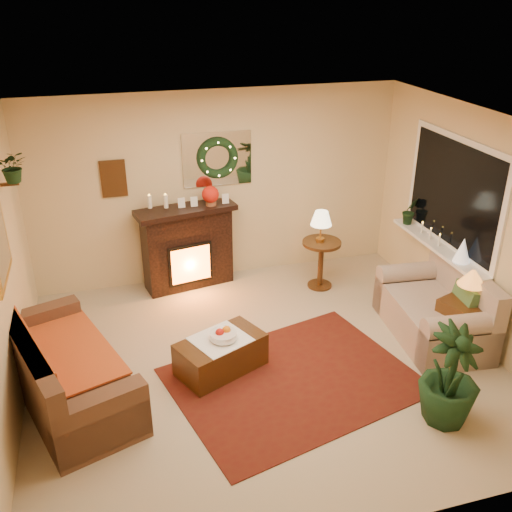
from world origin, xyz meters
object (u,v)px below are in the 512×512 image
object	(u,v)px
loveseat	(434,304)
coffee_table	(221,354)
side_table_round	(321,265)
fireplace	(188,248)
end_table_square	(464,327)
sofa	(67,362)

from	to	relation	value
loveseat	coffee_table	bearing A→B (deg)	-175.05
side_table_round	coffee_table	bearing A→B (deg)	-139.40
fireplace	end_table_square	bearing A→B (deg)	-51.01
loveseat	end_table_square	distance (m)	0.41
loveseat	end_table_square	bearing A→B (deg)	-53.47
loveseat	side_table_round	xyz separation A→B (m)	(-0.82, 1.49, -0.10)
loveseat	coffee_table	distance (m)	2.56
sofa	loveseat	bearing A→B (deg)	-18.83
sofa	fireplace	distance (m)	2.58
fireplace	coffee_table	xyz separation A→B (m)	(-0.00, -2.03, -0.34)
fireplace	loveseat	distance (m)	3.26
sofa	coffee_table	xyz separation A→B (m)	(1.55, 0.03, -0.22)
fireplace	loveseat	world-z (taller)	fireplace
sofa	coffee_table	size ratio (longest dim) A/B	2.13
coffee_table	sofa	bearing A→B (deg)	156.84
end_table_square	coffee_table	bearing A→B (deg)	173.01
side_table_round	coffee_table	xyz separation A→B (m)	(-1.73, -1.48, -0.12)
end_table_square	sofa	bearing A→B (deg)	175.90
fireplace	end_table_square	world-z (taller)	fireplace
fireplace	side_table_round	xyz separation A→B (m)	(1.72, -0.55, -0.23)
sofa	side_table_round	xyz separation A→B (m)	(3.28, 1.51, -0.10)
sofa	fireplace	world-z (taller)	fireplace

